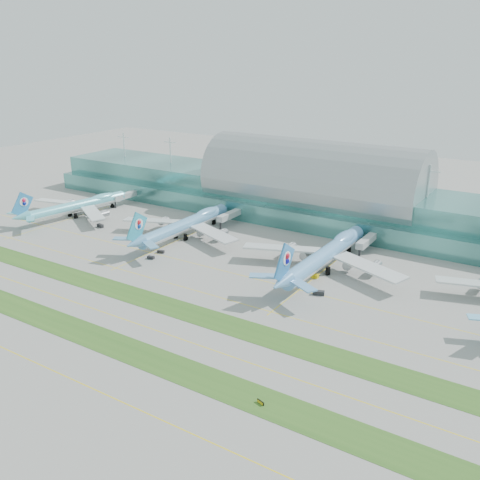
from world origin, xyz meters
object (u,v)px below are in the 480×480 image
Objects in this scene: airliner_c at (326,254)px; airliner_b at (186,224)px; taxiway_sign_east at (261,402)px; terminal at (313,193)px; airliner_a at (78,205)px.

airliner_b is at bearing 179.52° from airliner_c.
terminal is at bearing 128.66° from taxiway_sign_east.
airliner_a is 194.67m from taxiway_sign_east.
taxiway_sign_east is (171.54, -91.86, -5.61)m from airliner_a.
airliner_c reaches higher than airliner_b.
airliner_c is at bearing 121.81° from taxiway_sign_east.
airliner_b is 0.93× the size of airliner_c.
terminal is 169.50m from taxiway_sign_east.
airliner_c is 96.91m from taxiway_sign_east.
airliner_c is at bearing -60.25° from terminal.
airliner_a is 0.93× the size of airliner_b.
terminal is 130.00m from airliner_a.
airliner_b is at bearing 153.86° from taxiway_sign_east.
terminal reaches higher than airliner_b.
airliner_b is 31.67× the size of taxiway_sign_east.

